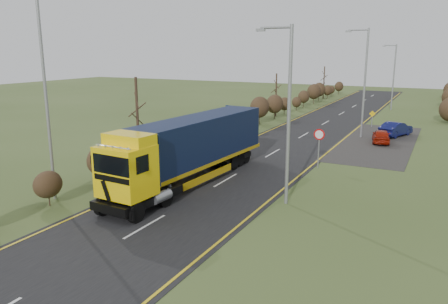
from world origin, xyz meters
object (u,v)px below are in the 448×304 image
object	(u,v)px
car_blue_sedan	(396,129)
streetlight_near	(287,109)
lorry	(190,147)
speed_sign	(319,140)
car_red_hatchback	(381,136)

from	to	relation	value
car_blue_sedan	streetlight_near	world-z (taller)	streetlight_near
lorry	car_blue_sedan	world-z (taller)	lorry
speed_sign	streetlight_near	bearing A→B (deg)	-87.82
car_red_hatchback	speed_sign	bearing A→B (deg)	66.59
lorry	car_blue_sedan	bearing A→B (deg)	70.01
streetlight_near	car_red_hatchback	bearing A→B (deg)	82.57
car_red_hatchback	car_blue_sedan	size ratio (longest dim) A/B	0.86
car_red_hatchback	speed_sign	xyz separation A→B (m)	(-2.64, -10.38, 1.31)
car_blue_sedan	speed_sign	distance (m)	14.59
streetlight_near	speed_sign	bearing A→B (deg)	92.18
car_red_hatchback	car_blue_sedan	distance (m)	3.83
speed_sign	lorry	bearing A→B (deg)	-130.55
car_red_hatchback	streetlight_near	size ratio (longest dim) A/B	0.39
car_red_hatchback	streetlight_near	bearing A→B (deg)	73.40
lorry	car_red_hatchback	world-z (taller)	lorry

